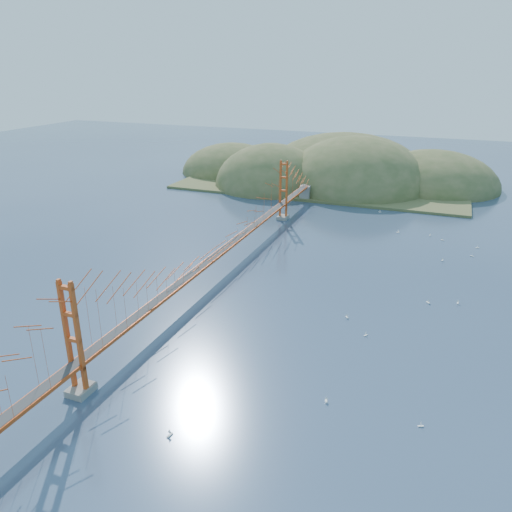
% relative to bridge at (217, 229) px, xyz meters
% --- Properties ---
extents(ground, '(320.00, 320.00, 0.00)m').
position_rel_bridge_xyz_m(ground, '(0.00, -0.18, -7.01)').
color(ground, navy).
rests_on(ground, ground).
extents(bridge, '(2.20, 94.40, 12.00)m').
position_rel_bridge_xyz_m(bridge, '(0.00, 0.00, 0.00)').
color(bridge, gray).
rests_on(bridge, ground).
extents(far_headlands, '(84.00, 58.00, 25.00)m').
position_rel_bridge_xyz_m(far_headlands, '(2.21, 68.33, -7.01)').
color(far_headlands, olive).
rests_on(far_headlands, ground).
extents(sailboat_6, '(0.56, 0.58, 0.65)m').
position_rel_bridge_xyz_m(sailboat_6, '(21.94, -22.96, -6.86)').
color(sailboat_6, white).
rests_on(sailboat_6, ground).
extents(sailboat_3, '(0.68, 0.68, 0.71)m').
position_rel_bridge_xyz_m(sailboat_3, '(22.37, 29.50, -6.85)').
color(sailboat_3, white).
rests_on(sailboat_3, ground).
extents(sailboat_5, '(0.45, 0.56, 0.66)m').
position_rel_bridge_xyz_m(sailboat_5, '(32.97, 2.79, -6.86)').
color(sailboat_5, white).
rests_on(sailboat_5, ground).
extents(sailboat_8, '(0.57, 0.52, 0.64)m').
position_rel_bridge_xyz_m(sailboat_8, '(35.76, 26.05, -6.86)').
color(sailboat_8, white).
rests_on(sailboat_8, ground).
extents(sailboat_15, '(0.46, 0.52, 0.60)m').
position_rel_bridge_xyz_m(sailboat_15, '(27.94, 29.88, -6.87)').
color(sailboat_15, white).
rests_on(sailboat_15, ground).
extents(sailboat_10, '(0.57, 0.65, 0.75)m').
position_rel_bridge_xyz_m(sailboat_10, '(10.81, -32.19, -6.85)').
color(sailboat_10, white).
rests_on(sailboat_10, ground).
extents(sailboat_16, '(0.67, 0.67, 0.70)m').
position_rel_bridge_xyz_m(sailboat_16, '(29.39, 1.58, -6.86)').
color(sailboat_16, white).
rests_on(sailboat_16, ground).
extents(sailboat_4, '(0.52, 0.57, 0.64)m').
position_rel_bridge_xyz_m(sailboat_4, '(30.51, 17.80, -6.86)').
color(sailboat_4, white).
rests_on(sailboat_4, ground).
extents(sailboat_14, '(0.55, 0.55, 0.58)m').
position_rel_bridge_xyz_m(sailboat_14, '(23.28, -9.71, -6.87)').
color(sailboat_14, white).
rests_on(sailboat_14, ground).
extents(sailboat_1, '(0.62, 0.62, 0.65)m').
position_rel_bridge_xyz_m(sailboat_1, '(20.37, -6.22, -6.86)').
color(sailboat_1, white).
rests_on(sailboat_1, ground).
extents(sailboat_7, '(0.61, 0.61, 0.68)m').
position_rel_bridge_xyz_m(sailboat_7, '(30.12, 27.98, -6.86)').
color(sailboat_7, white).
rests_on(sailboat_7, ground).
extents(sailboat_17, '(0.57, 0.52, 0.64)m').
position_rel_bridge_xyz_m(sailboat_17, '(34.87, 21.63, -6.86)').
color(sailboat_17, white).
rests_on(sailboat_17, ground).
extents(sailboat_12, '(0.59, 0.50, 0.67)m').
position_rel_bridge_xyz_m(sailboat_12, '(17.27, 41.82, -6.86)').
color(sailboat_12, white).
rests_on(sailboat_12, ground).
extents(sailboat_13, '(0.53, 0.53, 0.59)m').
position_rel_bridge_xyz_m(sailboat_13, '(30.34, -23.32, -6.87)').
color(sailboat_13, white).
rests_on(sailboat_13, ground).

